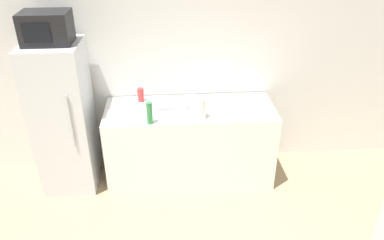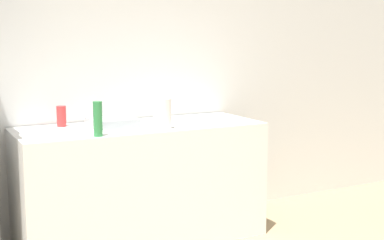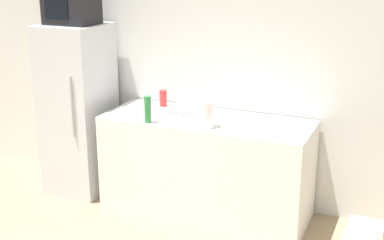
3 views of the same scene
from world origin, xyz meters
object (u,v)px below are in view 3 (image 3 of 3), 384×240
bottle_tall (148,109)px  bottle_short (163,98)px  refrigerator (78,109)px  microwave (72,8)px  paper_towel_roll (207,115)px

bottle_tall → bottle_short: (-0.11, 0.52, -0.04)m
refrigerator → microwave: 0.98m
microwave → bottle_tall: (0.94, -0.31, -0.79)m
microwave → paper_towel_roll: bearing=-8.9°
paper_towel_roll → refrigerator: bearing=171.1°
microwave → refrigerator: bearing=70.9°
bottle_tall → paper_towel_roll: bearing=8.9°
bottle_short → microwave: bearing=-165.4°
bottle_tall → paper_towel_roll: bottle_tall is taller
microwave → bottle_tall: microwave is taller
microwave → bottle_short: bearing=14.6°
bottle_short → paper_towel_roll: bearing=-35.3°
bottle_short → paper_towel_roll: (0.62, -0.44, 0.03)m
refrigerator → bottle_short: refrigerator is taller
refrigerator → bottle_short: 0.86m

